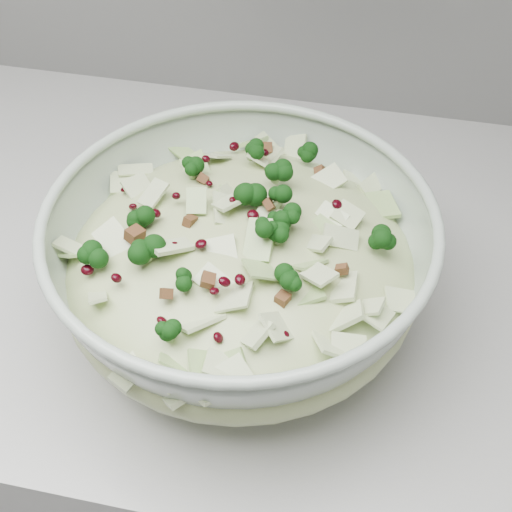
{
  "coord_description": "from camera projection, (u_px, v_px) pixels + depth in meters",
  "views": [
    {
      "loc": [
        -0.16,
        1.19,
        1.42
      ],
      "look_at": [
        -0.24,
        1.59,
        1.0
      ],
      "focal_mm": 50.0,
      "sensor_mm": 36.0,
      "label": 1
    }
  ],
  "objects": [
    {
      "name": "salad",
      "position": [
        240.0,
        250.0,
        0.61
      ],
      "size": [
        0.41,
        0.41,
        0.13
      ],
      "rotation": [
        0.0,
        0.0,
        -0.47
      ],
      "color": "#BCCD8C",
      "rests_on": "mixing_bowl"
    },
    {
      "name": "mixing_bowl",
      "position": [
        241.0,
        267.0,
        0.62
      ],
      "size": [
        0.34,
        0.34,
        0.13
      ],
      "rotation": [
        0.0,
        0.0,
        -0.04
      ],
      "color": "#A6B6A6",
      "rests_on": "counter"
    },
    {
      "name": "counter",
      "position": [
        435.0,
        492.0,
        1.03
      ],
      "size": [
        3.6,
        0.6,
        0.9
      ],
      "primitive_type": "cube",
      "color": "#A4A4A0",
      "rests_on": "floor"
    }
  ]
}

